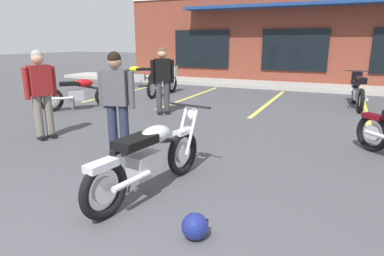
# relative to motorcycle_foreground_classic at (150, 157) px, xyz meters

# --- Properties ---
(ground_plane) EXTENTS (80.00, 80.00, 0.00)m
(ground_plane) POSITION_rel_motorcycle_foreground_classic_xyz_m (0.04, 2.10, -0.46)
(ground_plane) COLOR #47474C
(sidewalk_kerb) EXTENTS (22.00, 1.80, 0.14)m
(sidewalk_kerb) POSITION_rel_motorcycle_foreground_classic_xyz_m (0.04, 10.50, -0.39)
(sidewalk_kerb) COLOR #A8A59E
(sidewalk_kerb) RESTS_ON ground_plane
(brick_storefront_building) EXTENTS (15.58, 6.82, 3.99)m
(brick_storefront_building) POSITION_rel_motorcycle_foreground_classic_xyz_m (0.04, 14.31, 1.53)
(brick_storefront_building) COLOR brown
(brick_storefront_building) RESTS_ON ground_plane
(painted_stall_lines) EXTENTS (10.60, 4.80, 0.01)m
(painted_stall_lines) POSITION_rel_motorcycle_foreground_classic_xyz_m (0.04, 6.90, -0.46)
(painted_stall_lines) COLOR #DBCC4C
(painted_stall_lines) RESTS_ON ground_plane
(motorcycle_foreground_classic) EXTENTS (0.74, 2.10, 0.98)m
(motorcycle_foreground_classic) POSITION_rel_motorcycle_foreground_classic_xyz_m (0.00, 0.00, 0.00)
(motorcycle_foreground_classic) COLOR black
(motorcycle_foreground_classic) RESTS_ON ground_plane
(motorcycle_red_sportbike) EXTENTS (2.07, 0.91, 0.98)m
(motorcycle_red_sportbike) POSITION_rel_motorcycle_foreground_classic_xyz_m (-5.56, 8.18, 0.00)
(motorcycle_red_sportbike) COLOR black
(motorcycle_red_sportbike) RESTS_ON ground_plane
(motorcycle_black_cruiser) EXTENTS (1.62, 1.68, 0.98)m
(motorcycle_black_cruiser) POSITION_rel_motorcycle_foreground_classic_xyz_m (-4.44, 3.65, 0.00)
(motorcycle_black_cruiser) COLOR black
(motorcycle_black_cruiser) RESTS_ON ground_plane
(motorcycle_silver_naked) EXTENTS (0.66, 2.11, 0.98)m
(motorcycle_silver_naked) POSITION_rel_motorcycle_foreground_classic_xyz_m (2.43, 7.15, 0.07)
(motorcycle_silver_naked) COLOR black
(motorcycle_silver_naked) RESTS_ON ground_plane
(motorcycle_blue_standard) EXTENTS (0.66, 2.11, 0.98)m
(motorcycle_blue_standard) POSITION_rel_motorcycle_foreground_classic_xyz_m (-3.60, 6.84, 0.07)
(motorcycle_blue_standard) COLOR black
(motorcycle_blue_standard) RESTS_ON ground_plane
(person_in_black_shirt) EXTENTS (0.37, 0.60, 1.68)m
(person_in_black_shirt) POSITION_rel_motorcycle_foreground_classic_xyz_m (-3.09, 1.21, 0.49)
(person_in_black_shirt) COLOR black
(person_in_black_shirt) RESTS_ON ground_plane
(person_by_back_row) EXTENTS (0.61, 0.34, 1.68)m
(person_by_back_row) POSITION_rel_motorcycle_foreground_classic_xyz_m (-1.20, 0.99, 0.49)
(person_by_back_row) COLOR black
(person_by_back_row) RESTS_ON ground_plane
(person_near_building) EXTENTS (0.52, 0.46, 1.68)m
(person_near_building) POSITION_rel_motorcycle_foreground_classic_xyz_m (-2.12, 4.10, 0.49)
(person_near_building) COLOR black
(person_near_building) RESTS_ON ground_plane
(helmet_on_pavement) EXTENTS (0.26, 0.26, 0.26)m
(helmet_on_pavement) POSITION_rel_motorcycle_foreground_classic_xyz_m (0.91, -0.70, -0.33)
(helmet_on_pavement) COLOR navy
(helmet_on_pavement) RESTS_ON ground_plane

